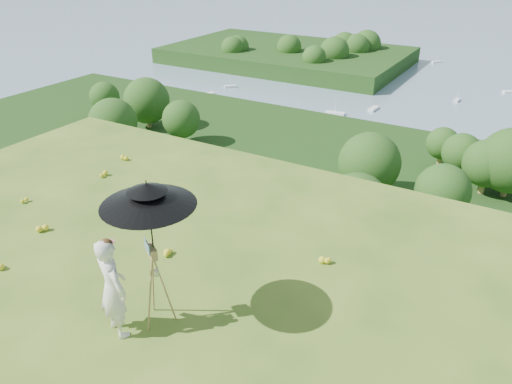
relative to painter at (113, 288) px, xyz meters
The scene contains 12 objects.
ground 1.35m from the painter, behind, with size 14.00×14.00×0.00m, color #3D661D.
forest_slope 45.94m from the painter, 91.77° to the left, with size 140.00×56.00×22.00m, color black.
shoreline_tier 83.50m from the painter, 90.83° to the left, with size 170.00×28.00×8.00m, color slate.
peninsula 175.16m from the painter, 116.15° to the left, with size 90.00×60.00×12.00m, color black, non-canonical shape.
slope_trees 38.36m from the painter, 91.77° to the left, with size 110.00×50.00×6.00m, color #1A4916, non-canonical shape.
harbor_town 80.84m from the painter, 90.83° to the left, with size 110.00×22.00×5.00m, color silver, non-canonical shape.
moored_boats 165.15m from the painter, 94.82° to the left, with size 140.00×140.00×0.70m, color white, non-canonical shape.
wildflowers 1.33m from the painter, behind, with size 10.00×10.50×0.12m, color yellow, non-canonical shape.
painter is the anchor object (origin of this frame).
field_easel 0.62m from the painter, 54.25° to the left, with size 0.56×0.56×1.46m, color #A37F44, non-canonical shape.
sun_umbrella 1.18m from the painter, 54.78° to the left, with size 1.34×1.34×1.19m, color black, non-canonical shape.
painter_cap 0.77m from the painter, ahead, with size 0.19×0.23×0.10m, color #D47674, non-canonical shape.
Camera 1 is at (5.76, -3.84, 5.28)m, focal length 35.00 mm.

